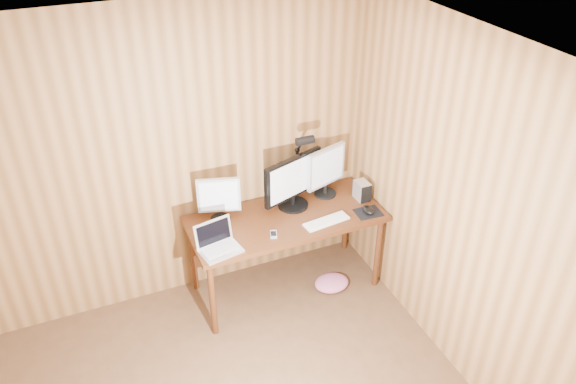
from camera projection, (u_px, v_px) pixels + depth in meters
room_shell at (240, 350)px, 2.77m from camera, size 4.00×4.00×4.00m
desk at (282, 224)px, 4.73m from camera, size 1.60×0.70×0.75m
monitor_center at (293, 181)px, 4.62m from camera, size 0.57×0.26×0.46m
monitor_left at (219, 199)px, 4.46m from camera, size 0.34×0.16×0.39m
monitor_right at (326, 170)px, 4.77m from camera, size 0.39×0.19×0.45m
laptop at (217, 243)px, 4.22m from camera, size 0.34×0.29×0.22m
keyboard at (326, 221)px, 4.54m from camera, size 0.40×0.16×0.02m
mousepad at (368, 212)px, 4.66m from camera, size 0.22×0.19×0.00m
mouse at (368, 210)px, 4.64m from camera, size 0.09×0.13×0.04m
hard_drive at (362, 191)px, 4.80m from camera, size 0.10×0.15×0.16m
phone at (274, 234)px, 4.39m from camera, size 0.08×0.11×0.01m
speaker at (361, 186)px, 4.90m from camera, size 0.05×0.05×0.13m
desk_lamp at (301, 156)px, 4.65m from camera, size 0.15×0.21×0.65m
fabric_pile at (332, 283)px, 4.97m from camera, size 0.36×0.32×0.10m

